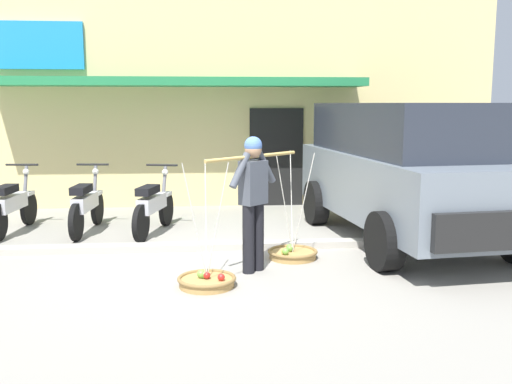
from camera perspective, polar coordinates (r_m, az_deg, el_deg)
name	(u,v)px	position (r m, az deg, el deg)	size (l,w,h in m)	color
ground_plane	(210,263)	(7.73, -4.55, -6.98)	(90.00, 90.00, 0.00)	gray
sidewalk_curb	(209,246)	(8.40, -4.63, -5.37)	(20.00, 0.24, 0.10)	#AEA89C
fruit_vendor	(253,195)	(7.12, -0.27, -0.27)	(1.21, 1.15, 1.70)	black
fruit_basket_left_side	(207,280)	(6.75, -4.88, -8.69)	(0.68, 0.68, 1.45)	#B2894C
fruit_basket_right_side	(292,253)	(7.92, 3.61, -6.04)	(0.68, 0.68, 1.45)	#B2894C
motorcycle_nearest_shop	(13,206)	(10.16, -22.92, -1.24)	(0.54, 1.82, 1.09)	black
motorcycle_second_in_row	(86,205)	(9.79, -16.42, -1.26)	(0.54, 1.82, 1.09)	black
motorcycle_third_in_row	(153,206)	(9.45, -10.10, -1.39)	(0.64, 1.78, 1.09)	black
parked_truck	(404,167)	(9.06, 14.45, 2.37)	(2.52, 4.96, 2.10)	slate
storefront_building	(184,103)	(14.25, -7.17, 8.70)	(13.00, 6.00, 4.20)	#DBC684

